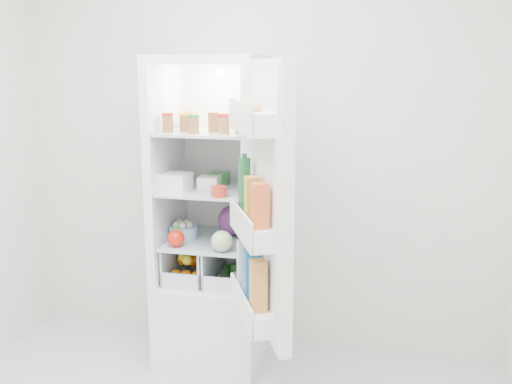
% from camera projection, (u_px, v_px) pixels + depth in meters
% --- Properties ---
extents(room_walls, '(3.02, 3.02, 2.61)m').
position_uv_depth(room_walls, '(159.00, 110.00, 2.00)').
color(room_walls, white).
rests_on(room_walls, ground).
extents(refrigerator, '(0.60, 0.60, 1.80)m').
position_uv_depth(refrigerator, '(216.00, 249.00, 3.43)').
color(refrigerator, white).
rests_on(refrigerator, ground).
extents(shelf_low, '(0.49, 0.53, 0.01)m').
position_uv_depth(shelf_low, '(212.00, 240.00, 3.35)').
color(shelf_low, silver).
rests_on(shelf_low, refrigerator).
extents(shelf_mid, '(0.49, 0.53, 0.02)m').
position_uv_depth(shelf_mid, '(211.00, 189.00, 3.29)').
color(shelf_mid, silver).
rests_on(shelf_mid, refrigerator).
extents(shelf_top, '(0.49, 0.53, 0.02)m').
position_uv_depth(shelf_top, '(210.00, 132.00, 3.21)').
color(shelf_top, silver).
rests_on(shelf_top, refrigerator).
extents(crisper_left, '(0.23, 0.46, 0.22)m').
position_uv_depth(crisper_left, '(193.00, 260.00, 3.41)').
color(crisper_left, silver).
rests_on(crisper_left, refrigerator).
extents(crisper_right, '(0.23, 0.46, 0.22)m').
position_uv_depth(crisper_right, '(232.00, 263.00, 3.35)').
color(crisper_right, silver).
rests_on(crisper_right, refrigerator).
extents(condiment_jars, '(0.46, 0.32, 0.08)m').
position_uv_depth(condiment_jars, '(202.00, 124.00, 3.13)').
color(condiment_jars, '#B21919').
rests_on(condiment_jars, shelf_top).
extents(squeeze_bottle, '(0.06, 0.06, 0.18)m').
position_uv_depth(squeeze_bottle, '(234.00, 114.00, 3.22)').
color(squeeze_bottle, white).
rests_on(squeeze_bottle, shelf_top).
extents(tub_white, '(0.16, 0.16, 0.10)m').
position_uv_depth(tub_white, '(176.00, 182.00, 3.20)').
color(tub_white, white).
rests_on(tub_white, shelf_mid).
extents(tub_cream, '(0.12, 0.12, 0.07)m').
position_uv_depth(tub_cream, '(209.00, 182.00, 3.27)').
color(tub_cream, white).
rests_on(tub_cream, shelf_mid).
extents(tin_red, '(0.11, 0.11, 0.06)m').
position_uv_depth(tin_red, '(219.00, 192.00, 3.05)').
color(tin_red, red).
rests_on(tin_red, shelf_mid).
extents(tub_green, '(0.11, 0.14, 0.08)m').
position_uv_depth(tub_green, '(218.00, 179.00, 3.33)').
color(tub_green, '#397E3D').
rests_on(tub_green, shelf_mid).
extents(red_cabbage, '(0.18, 0.18, 0.18)m').
position_uv_depth(red_cabbage, '(233.00, 220.00, 3.41)').
color(red_cabbage, '#59205E').
rests_on(red_cabbage, shelf_low).
extents(bell_pepper, '(0.10, 0.10, 0.10)m').
position_uv_depth(bell_pepper, '(176.00, 238.00, 3.20)').
color(bell_pepper, red).
rests_on(bell_pepper, shelf_low).
extents(mushroom_bowl, '(0.21, 0.21, 0.08)m').
position_uv_depth(mushroom_bowl, '(183.00, 233.00, 3.34)').
color(mushroom_bowl, '#96BCE0').
rests_on(mushroom_bowl, shelf_low).
extents(salad_bag, '(0.12, 0.12, 0.12)m').
position_uv_depth(salad_bag, '(222.00, 241.00, 3.11)').
color(salad_bag, '#B3CF9B').
rests_on(salad_bag, shelf_low).
extents(citrus_pile, '(0.20, 0.31, 0.16)m').
position_uv_depth(citrus_pile, '(191.00, 265.00, 3.38)').
color(citrus_pile, orange).
rests_on(citrus_pile, refrigerator).
extents(veg_pile, '(0.16, 0.30, 0.10)m').
position_uv_depth(veg_pile, '(233.00, 270.00, 3.36)').
color(veg_pile, '#184818').
rests_on(veg_pile, refrigerator).
extents(fridge_door, '(0.40, 0.57, 1.30)m').
position_uv_depth(fridge_door, '(264.00, 208.00, 2.66)').
color(fridge_door, white).
rests_on(fridge_door, refrigerator).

